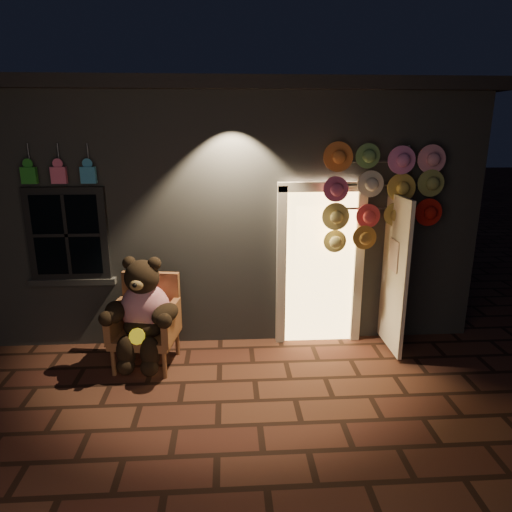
{
  "coord_description": "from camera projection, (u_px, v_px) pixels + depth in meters",
  "views": [
    {
      "loc": [
        0.13,
        -4.33,
        2.84
      ],
      "look_at": [
        0.47,
        1.0,
        1.35
      ],
      "focal_mm": 32.0,
      "sensor_mm": 36.0,
      "label": 1
    }
  ],
  "objects": [
    {
      "name": "ground",
      "position": [
        219.0,
        402.0,
        4.91
      ],
      "size": [
        60.0,
        60.0,
        0.0
      ],
      "primitive_type": "plane",
      "color": "#542F20",
      "rests_on": "ground"
    },
    {
      "name": "shop_building",
      "position": [
        220.0,
        192.0,
        8.28
      ],
      "size": [
        7.3,
        5.95,
        3.51
      ],
      "color": "slate",
      "rests_on": "ground"
    },
    {
      "name": "wicker_armchair",
      "position": [
        147.0,
        320.0,
        5.64
      ],
      "size": [
        0.86,
        0.8,
        1.11
      ],
      "rotation": [
        0.0,
        0.0,
        -0.16
      ],
      "color": "brown",
      "rests_on": "ground"
    },
    {
      "name": "teddy_bear",
      "position": [
        143.0,
        312.0,
        5.46
      ],
      "size": [
        0.96,
        0.81,
        1.33
      ],
      "rotation": [
        0.0,
        0.0,
        -0.16
      ],
      "color": "#B31331",
      "rests_on": "ground"
    },
    {
      "name": "hat_rack",
      "position": [
        380.0,
        195.0,
        5.72
      ],
      "size": [
        1.51,
        0.22,
        2.66
      ],
      "color": "#59595E",
      "rests_on": "ground"
    }
  ]
}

